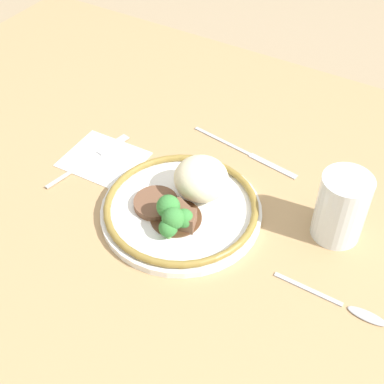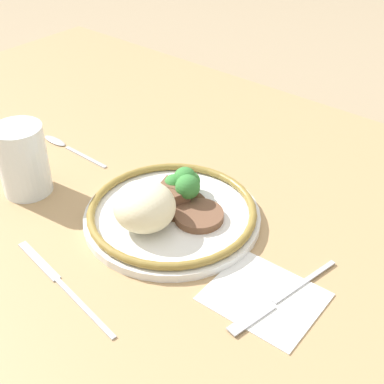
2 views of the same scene
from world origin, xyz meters
name	(u,v)px [view 1 (image 1 of 2)]	position (x,y,z in m)	size (l,w,h in m)	color
ground_plane	(201,229)	(0.00, 0.00, 0.00)	(8.00, 8.00, 0.00)	#998466
dining_table	(201,221)	(0.00, 0.00, 0.02)	(1.57, 1.05, 0.04)	tan
napkin	(103,159)	(-0.22, 0.02, 0.04)	(0.14, 0.12, 0.00)	white
plate	(184,203)	(-0.02, -0.01, 0.06)	(0.27, 0.27, 0.08)	white
juice_glass	(340,211)	(0.21, 0.07, 0.09)	(0.08, 0.08, 0.12)	yellow
fork	(97,155)	(-0.24, 0.02, 0.05)	(0.05, 0.19, 0.00)	#ADADB2
knife	(247,153)	(0.00, 0.18, 0.04)	(0.23, 0.04, 0.00)	#ADADB2
spoon	(352,309)	(0.28, -0.05, 0.04)	(0.17, 0.02, 0.01)	#ADADB2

